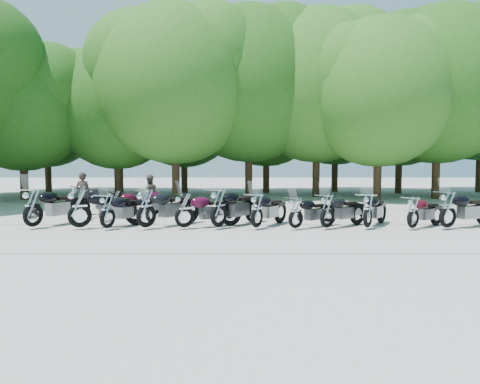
{
  "coord_description": "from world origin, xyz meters",
  "views": [
    {
      "loc": [
        -0.02,
        -12.6,
        2.09
      ],
      "look_at": [
        0.0,
        1.5,
        1.1
      ],
      "focal_mm": 32.0,
      "sensor_mm": 36.0,
      "label": 1
    }
  ],
  "objects_px": {
    "motorcycle_1": "(80,207)",
    "motorcycle_10": "(413,211)",
    "motorcycle_3": "(146,207)",
    "motorcycle_6": "(257,209)",
    "motorcycle_13": "(115,203)",
    "motorcycle_9": "(368,209)",
    "motorcycle_4": "(184,209)",
    "motorcycle_7": "(296,211)",
    "motorcycle_0": "(33,206)",
    "motorcycle_14": "(145,202)",
    "motorcycle_8": "(327,210)",
    "motorcycle_2": "(107,210)",
    "motorcycle_12": "(80,200)",
    "motorcycle_11": "(448,208)",
    "motorcycle_5": "(219,206)",
    "rider_1": "(149,194)",
    "rider_0": "(83,194)"
  },
  "relations": [
    {
      "from": "motorcycle_10",
      "to": "motorcycle_11",
      "type": "distance_m",
      "value": 1.08
    },
    {
      "from": "motorcycle_1",
      "to": "motorcycle_2",
      "type": "bearing_deg",
      "value": -125.66
    },
    {
      "from": "motorcycle_0",
      "to": "rider_0",
      "type": "relative_size",
      "value": 1.51
    },
    {
      "from": "motorcycle_1",
      "to": "motorcycle_4",
      "type": "bearing_deg",
      "value": -120.58
    },
    {
      "from": "motorcycle_13",
      "to": "motorcycle_4",
      "type": "bearing_deg",
      "value": -167.61
    },
    {
      "from": "motorcycle_12",
      "to": "motorcycle_9",
      "type": "bearing_deg",
      "value": -140.05
    },
    {
      "from": "motorcycle_14",
      "to": "motorcycle_8",
      "type": "bearing_deg",
      "value": -167.42
    },
    {
      "from": "motorcycle_8",
      "to": "rider_0",
      "type": "relative_size",
      "value": 1.3
    },
    {
      "from": "motorcycle_12",
      "to": "motorcycle_1",
      "type": "bearing_deg",
      "value": 164.33
    },
    {
      "from": "motorcycle_4",
      "to": "motorcycle_6",
      "type": "relative_size",
      "value": 1.0
    },
    {
      "from": "motorcycle_8",
      "to": "motorcycle_11",
      "type": "xyz_separation_m",
      "value": [
        3.71,
        -0.04,
        0.06
      ]
    },
    {
      "from": "motorcycle_10",
      "to": "motorcycle_6",
      "type": "bearing_deg",
      "value": 49.95
    },
    {
      "from": "motorcycle_9",
      "to": "motorcycle_10",
      "type": "height_order",
      "value": "motorcycle_9"
    },
    {
      "from": "motorcycle_9",
      "to": "motorcycle_5",
      "type": "bearing_deg",
      "value": 31.98
    },
    {
      "from": "motorcycle_9",
      "to": "rider_0",
      "type": "xyz_separation_m",
      "value": [
        -10.14,
        3.62,
        0.21
      ]
    },
    {
      "from": "motorcycle_0",
      "to": "motorcycle_2",
      "type": "xyz_separation_m",
      "value": [
        2.39,
        -0.2,
        -0.1
      ]
    },
    {
      "from": "motorcycle_12",
      "to": "rider_1",
      "type": "relative_size",
      "value": 1.55
    },
    {
      "from": "motorcycle_9",
      "to": "motorcycle_13",
      "type": "height_order",
      "value": "motorcycle_9"
    },
    {
      "from": "motorcycle_4",
      "to": "motorcycle_12",
      "type": "bearing_deg",
      "value": 29.95
    },
    {
      "from": "motorcycle_1",
      "to": "motorcycle_5",
      "type": "relative_size",
      "value": 0.99
    },
    {
      "from": "motorcycle_6",
      "to": "motorcycle_9",
      "type": "bearing_deg",
      "value": -147.9
    },
    {
      "from": "motorcycle_0",
      "to": "motorcycle_9",
      "type": "relative_size",
      "value": 1.14
    },
    {
      "from": "motorcycle_0",
      "to": "motorcycle_13",
      "type": "xyz_separation_m",
      "value": [
        1.84,
        2.49,
        -0.14
      ]
    },
    {
      "from": "motorcycle_4",
      "to": "motorcycle_7",
      "type": "distance_m",
      "value": 3.44
    },
    {
      "from": "motorcycle_4",
      "to": "motorcycle_6",
      "type": "height_order",
      "value": "motorcycle_4"
    },
    {
      "from": "motorcycle_4",
      "to": "rider_1",
      "type": "distance_m",
      "value": 4.54
    },
    {
      "from": "motorcycle_1",
      "to": "motorcycle_11",
      "type": "relative_size",
      "value": 1.05
    },
    {
      "from": "motorcycle_1",
      "to": "motorcycle_7",
      "type": "xyz_separation_m",
      "value": [
        6.67,
        -0.07,
        -0.14
      ]
    },
    {
      "from": "motorcycle_0",
      "to": "motorcycle_8",
      "type": "height_order",
      "value": "motorcycle_0"
    },
    {
      "from": "motorcycle_1",
      "to": "motorcycle_10",
      "type": "relative_size",
      "value": 1.22
    },
    {
      "from": "motorcycle_3",
      "to": "rider_0",
      "type": "relative_size",
      "value": 1.49
    },
    {
      "from": "motorcycle_2",
      "to": "motorcycle_13",
      "type": "relative_size",
      "value": 1.07
    },
    {
      "from": "motorcycle_8",
      "to": "motorcycle_1",
      "type": "bearing_deg",
      "value": 50.36
    },
    {
      "from": "motorcycle_6",
      "to": "rider_0",
      "type": "xyz_separation_m",
      "value": [
        -6.69,
        3.64,
        0.21
      ]
    },
    {
      "from": "motorcycle_13",
      "to": "motorcycle_8",
      "type": "bearing_deg",
      "value": -145.57
    },
    {
      "from": "motorcycle_10",
      "to": "motorcycle_13",
      "type": "xyz_separation_m",
      "value": [
        -9.95,
        2.69,
        0.0
      ]
    },
    {
      "from": "motorcycle_2",
      "to": "motorcycle_3",
      "type": "height_order",
      "value": "motorcycle_3"
    },
    {
      "from": "motorcycle_11",
      "to": "motorcycle_3",
      "type": "bearing_deg",
      "value": 65.9
    },
    {
      "from": "motorcycle_5",
      "to": "motorcycle_0",
      "type": "bearing_deg",
      "value": 37.8
    },
    {
      "from": "motorcycle_8",
      "to": "rider_1",
      "type": "xyz_separation_m",
      "value": [
        -6.37,
        4.13,
        0.17
      ]
    },
    {
      "from": "motorcycle_11",
      "to": "rider_1",
      "type": "distance_m",
      "value": 10.91
    },
    {
      "from": "motorcycle_2",
      "to": "motorcycle_11",
      "type": "height_order",
      "value": "motorcycle_11"
    },
    {
      "from": "motorcycle_2",
      "to": "motorcycle_5",
      "type": "xyz_separation_m",
      "value": [
        3.41,
        0.18,
        0.09
      ]
    },
    {
      "from": "motorcycle_3",
      "to": "motorcycle_6",
      "type": "relative_size",
      "value": 1.12
    },
    {
      "from": "motorcycle_11",
      "to": "motorcycle_14",
      "type": "height_order",
      "value": "motorcycle_11"
    },
    {
      "from": "motorcycle_7",
      "to": "motorcycle_10",
      "type": "relative_size",
      "value": 0.99
    },
    {
      "from": "motorcycle_7",
      "to": "motorcycle_14",
      "type": "xyz_separation_m",
      "value": [
        -5.25,
        2.74,
        0.04
      ]
    },
    {
      "from": "motorcycle_4",
      "to": "motorcycle_2",
      "type": "bearing_deg",
      "value": 63.88
    },
    {
      "from": "motorcycle_0",
      "to": "motorcycle_14",
      "type": "relative_size",
      "value": 1.17
    },
    {
      "from": "motorcycle_6",
      "to": "rider_1",
      "type": "distance_m",
      "value": 5.88
    }
  ]
}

